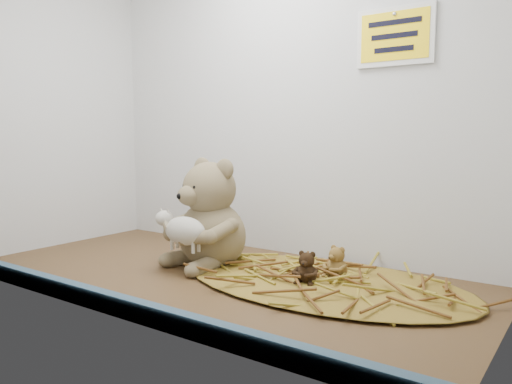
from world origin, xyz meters
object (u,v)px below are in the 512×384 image
Objects in this scene: toy_lamb at (185,231)px; mini_teddy_tan at (337,260)px; mini_teddy_brown at (307,266)px; main_teddy at (212,212)px.

mini_teddy_tan is at bearing 24.44° from toy_lamb.
mini_teddy_brown is (-3.56, -7.24, -0.13)cm from mini_teddy_tan.
toy_lamb reaches higher than mini_teddy_tan.
toy_lamb is at bearing -136.31° from mini_teddy_tan.
toy_lamb is 2.10× the size of mini_teddy_brown.
main_teddy reaches higher than mini_teddy_brown.
main_teddy is 33.26cm from mini_teddy_tan.
main_teddy is 10.10cm from toy_lamb.
mini_teddy_brown is at bearing 14.31° from toy_lamb.
main_teddy reaches higher than mini_teddy_tan.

